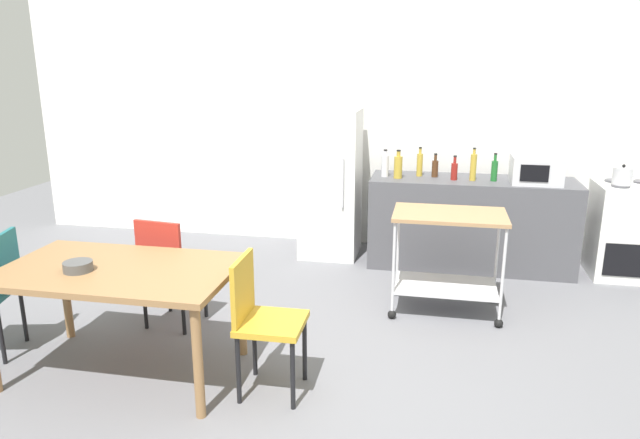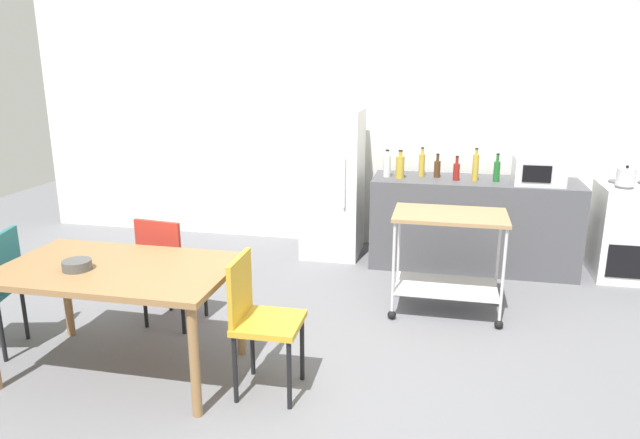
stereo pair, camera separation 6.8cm
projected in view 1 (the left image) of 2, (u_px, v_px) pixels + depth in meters
ground_plane at (339, 393)px, 3.70m from camera, size 12.00×12.00×0.00m
back_wall at (389, 116)px, 6.34m from camera, size 8.40×0.12×2.90m
kitchen_counter at (470, 223)px, 5.87m from camera, size 2.00×0.64×0.90m
dining_table at (119, 279)px, 3.78m from camera, size 1.50×0.90×0.75m
chair_mustard at (261, 315)px, 3.61m from camera, size 0.40×0.40×0.89m
chair_red at (168, 264)px, 4.50m from camera, size 0.45×0.45×0.89m
stove_oven at (625, 230)px, 5.61m from camera, size 0.60×0.61×0.92m
refrigerator at (331, 184)px, 6.15m from camera, size 0.60×0.63×1.55m
kitchen_cart at (448, 246)px, 4.77m from camera, size 0.91×0.57×0.85m
bottle_sparkling_water at (385, 165)px, 5.85m from camera, size 0.07×0.07×0.27m
bottle_soy_sauce at (398, 166)px, 5.77m from camera, size 0.08×0.08×0.28m
bottle_olive_oil at (420, 164)px, 5.87m from camera, size 0.06×0.06×0.29m
bottle_soda at (435, 168)px, 5.84m from camera, size 0.06×0.06×0.24m
bottle_vinegar at (454, 171)px, 5.70m from camera, size 0.06×0.06×0.24m
bottle_hot_sauce at (473, 167)px, 5.65m from camera, size 0.06×0.06×0.32m
bottle_sesame_oil at (494, 170)px, 5.64m from camera, size 0.06×0.06×0.27m
microwave at (536, 170)px, 5.52m from camera, size 0.46×0.35×0.26m
fruit_bowl at (78, 266)px, 3.69m from camera, size 0.18×0.18×0.06m
kettle at (623, 176)px, 5.39m from camera, size 0.24×0.17×0.19m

